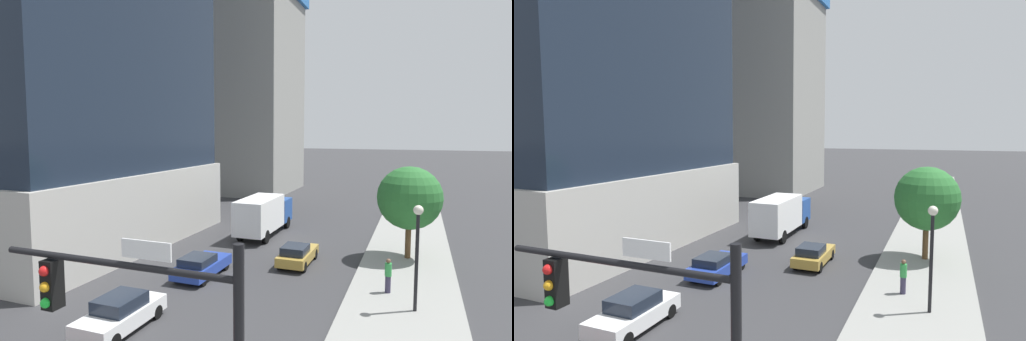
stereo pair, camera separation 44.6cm
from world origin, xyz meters
TOP-DOWN VIEW (x-y plane):
  - sidewalk at (8.72, 20.00)m, footprint 5.44×120.00m
  - construction_building at (-15.12, 52.20)m, footprint 16.91×21.98m
  - traffic_light_pole at (4.55, 3.30)m, footprint 5.53×0.48m
  - street_lamp at (9.28, 16.92)m, footprint 0.44×0.44m
  - street_tree at (8.73, 25.49)m, footprint 4.07×4.07m
  - car_blue at (-2.29, 17.86)m, footprint 1.88×4.19m
  - car_white at (-2.29, 10.80)m, footprint 1.82×4.20m
  - car_gold at (2.29, 21.97)m, footprint 1.74×4.15m
  - box_truck at (-2.29, 28.33)m, footprint 2.34×7.98m
  - pedestrian_green_shirt at (7.96, 18.78)m, footprint 0.34×0.34m

SIDE VIEW (x-z plane):
  - sidewalk at x=8.72m, z-range 0.00..0.15m
  - car_blue at x=-2.29m, z-range 0.01..1.31m
  - car_gold at x=2.29m, z-range 0.00..1.34m
  - car_white at x=-2.29m, z-range -0.02..1.46m
  - pedestrian_green_shirt at x=7.96m, z-range 0.17..1.94m
  - box_truck at x=-2.29m, z-range 0.19..3.36m
  - street_lamp at x=9.28m, z-range 0.98..5.89m
  - street_tree at x=8.73m, z-range 1.09..7.07m
  - traffic_light_pole at x=4.55m, z-range 1.28..7.56m
  - construction_building at x=-15.12m, z-range -3.15..35.25m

